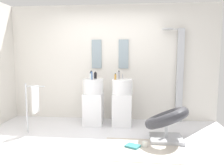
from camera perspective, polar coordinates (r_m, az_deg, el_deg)
ground_plane at (r=3.78m, az=-3.23°, el=-15.77°), size 4.80×3.60×0.04m
rear_partition at (r=5.12m, az=-0.42°, el=5.41°), size 4.80×0.10×2.60m
pedestal_sink_left at (r=4.73m, az=-4.82°, el=-4.44°), size 0.43×0.43×1.08m
pedestal_sink_right at (r=4.66m, az=2.63°, el=-4.60°), size 0.43×0.43×1.08m
vanity_mirror_left at (r=5.10m, az=-3.97°, el=7.68°), size 0.22×0.03×0.64m
vanity_mirror_right at (r=5.03m, az=2.99°, el=7.70°), size 0.22×0.03×0.64m
shower_column at (r=5.08m, az=16.89°, el=2.61°), size 0.49×0.24×2.05m
lounge_chair at (r=3.98m, az=13.82°, el=-9.16°), size 1.05×1.05×0.65m
towel_rack at (r=4.41m, az=-19.43°, el=-4.04°), size 0.37×0.22×0.95m
area_rug at (r=3.64m, az=7.72°, el=-16.34°), size 1.22×0.89×0.01m
magazine_teal at (r=3.69m, az=5.35°, el=-15.61°), size 0.27×0.24×0.03m
coffee_mug at (r=3.71m, az=8.49°, el=-15.03°), size 0.08×0.08×0.09m
soap_bottle_blue at (r=4.56m, az=-5.36°, el=2.23°), size 0.05×0.05×0.18m
soap_bottle_amber at (r=4.52m, az=0.87°, el=1.89°), size 0.04×0.04×0.13m
soap_bottle_black at (r=4.74m, az=-4.30°, el=2.21°), size 0.06×0.06×0.14m
soap_bottle_grey at (r=4.67m, az=1.78°, el=2.32°), size 0.05×0.05×0.17m
soap_bottle_clear at (r=4.51m, az=-5.57°, el=2.00°), size 0.04×0.04×0.15m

